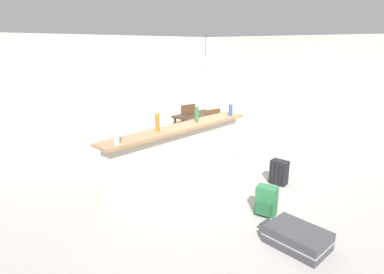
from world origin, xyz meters
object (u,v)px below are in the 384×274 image
(bottle_green, at_px, (197,114))
(bottle_blue, at_px, (231,110))
(pendant_lamp, at_px, (206,60))
(backpack_black, at_px, (279,173))
(bottle_clear, at_px, (116,134))
(bottle_amber, at_px, (157,122))
(dining_chair_far_side, at_px, (186,121))
(suitcase_flat_charcoal, at_px, (297,238))
(dining_chair_near_partition, at_px, (215,129))
(dining_table, at_px, (200,119))
(backpack_green, at_px, (266,201))

(bottle_green, height_order, bottle_blue, bottle_green)
(pendant_lamp, relative_size, backpack_black, 1.50)
(bottle_clear, bearing_deg, bottle_blue, -0.19)
(bottle_amber, distance_m, dining_chair_far_side, 2.90)
(suitcase_flat_charcoal, distance_m, backpack_black, 1.78)
(dining_chair_near_partition, height_order, dining_chair_far_side, same)
(pendant_lamp, height_order, suitcase_flat_charcoal, pendant_lamp)
(dining_chair_far_side, bearing_deg, bottle_blue, -108.78)
(dining_table, height_order, backpack_black, dining_table)
(dining_chair_near_partition, distance_m, backpack_green, 2.86)
(backpack_black, bearing_deg, backpack_green, -159.65)
(bottle_blue, bearing_deg, backpack_black, -91.62)
(pendant_lamp, bearing_deg, bottle_clear, -158.52)
(dining_chair_far_side, bearing_deg, backpack_green, -117.23)
(dining_table, distance_m, backpack_green, 3.33)
(bottle_clear, bearing_deg, pendant_lamp, 21.48)
(bottle_amber, relative_size, bottle_green, 1.01)
(dining_chair_near_partition, bearing_deg, pendant_lamp, 72.67)
(bottle_clear, xyz_separation_m, bottle_amber, (0.81, 0.13, -0.01))
(dining_chair_far_side, bearing_deg, suitcase_flat_charcoal, -117.62)
(bottle_blue, bearing_deg, bottle_green, 172.67)
(bottle_blue, bearing_deg, dining_chair_near_partition, 56.57)
(bottle_green, xyz_separation_m, backpack_green, (-0.28, -1.60, -0.96))
(pendant_lamp, xyz_separation_m, suitcase_flat_charcoal, (-2.14, -3.41, -1.88))
(bottle_amber, bearing_deg, pendant_lamp, 25.46)
(suitcase_flat_charcoal, bearing_deg, bottle_clear, 114.95)
(pendant_lamp, relative_size, suitcase_flat_charcoal, 0.75)
(bottle_green, relative_size, dining_chair_near_partition, 0.29)
(bottle_blue, bearing_deg, backpack_green, -125.99)
(dining_table, height_order, backpack_green, dining_table)
(bottle_amber, height_order, bottle_blue, bottle_amber)
(bottle_clear, bearing_deg, backpack_green, -47.49)
(bottle_blue, height_order, backpack_green, bottle_blue)
(bottle_amber, bearing_deg, backpack_black, -37.39)
(bottle_clear, xyz_separation_m, suitcase_flat_charcoal, (1.01, -2.17, -1.06))
(dining_table, bearing_deg, bottle_green, -139.36)
(bottle_blue, xyz_separation_m, pendant_lamp, (0.68, 1.25, 0.86))
(dining_chair_near_partition, relative_size, pendant_lamp, 1.48)
(bottle_clear, distance_m, bottle_green, 1.66)
(dining_table, height_order, dining_chair_near_partition, dining_chair_near_partition)
(dining_chair_near_partition, relative_size, dining_chair_far_side, 1.00)
(bottle_amber, height_order, suitcase_flat_charcoal, bottle_amber)
(backpack_black, bearing_deg, bottle_blue, 88.38)
(dining_chair_near_partition, bearing_deg, backpack_green, -125.10)
(dining_table, bearing_deg, suitcase_flat_charcoal, -120.75)
(backpack_black, bearing_deg, pendant_lamp, 73.29)
(dining_table, bearing_deg, bottle_amber, -152.34)
(bottle_green, bearing_deg, dining_table, 40.64)
(dining_chair_near_partition, height_order, pendant_lamp, pendant_lamp)
(bottle_clear, height_order, bottle_amber, bottle_clear)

